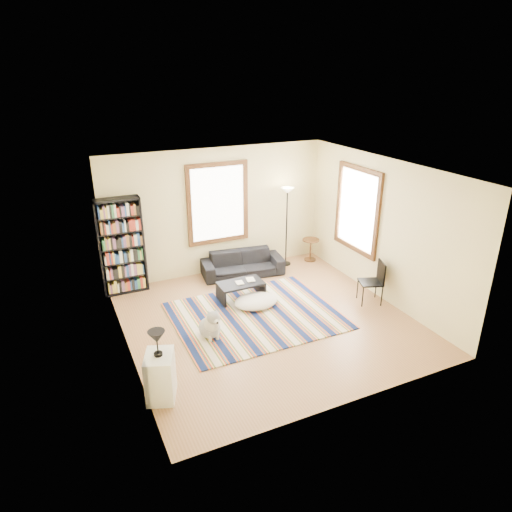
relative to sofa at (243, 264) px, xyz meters
name	(u,v)px	position (x,y,z in m)	size (l,w,h in m)	color
floor	(267,322)	(-0.39, -2.05, -0.31)	(5.00, 5.00, 0.10)	#A07049
ceiling	(269,167)	(-0.39, -2.05, 2.59)	(5.00, 5.00, 0.10)	white
wall_back	(217,211)	(-0.39, 0.50, 1.14)	(5.00, 0.10, 2.80)	beige
wall_front	(357,318)	(-0.39, -4.60, 1.14)	(5.00, 0.10, 2.80)	beige
wall_left	(118,276)	(-2.94, -2.05, 1.14)	(0.10, 5.00, 2.80)	beige
wall_right	(385,230)	(2.16, -2.05, 1.14)	(0.10, 5.00, 2.80)	beige
window_back	(218,203)	(-0.39, 0.42, 1.34)	(1.20, 0.06, 1.60)	white
window_right	(357,210)	(2.08, -1.25, 1.34)	(0.06, 1.20, 1.60)	white
rug	(255,315)	(-0.52, -1.82, -0.25)	(3.02, 2.41, 0.02)	#0D1A45
sofa	(243,264)	(0.00, 0.00, 0.00)	(1.81, 0.71, 0.53)	black
bookshelf	(121,246)	(-2.54, 0.27, 0.74)	(0.90, 0.30, 2.00)	black
coffee_table	(241,291)	(-0.50, -1.07, -0.08)	(0.90, 0.50, 0.36)	black
book_a	(236,283)	(-0.60, -1.07, 0.11)	(0.14, 0.19, 0.02)	beige
book_b	(247,280)	(-0.35, -1.02, 0.10)	(0.16, 0.22, 0.02)	beige
floor_cushion	(256,301)	(-0.35, -1.48, -0.15)	(0.87, 0.66, 0.22)	white
floor_lamp	(287,227)	(1.16, 0.10, 0.67)	(0.30, 0.30, 1.86)	black
side_table	(310,250)	(1.81, 0.06, 0.01)	(0.40, 0.40, 0.54)	#4F2D13
folding_chair	(370,282)	(1.76, -2.27, 0.17)	(0.42, 0.40, 0.86)	black
white_cabinet	(160,376)	(-2.69, -3.32, 0.09)	(0.38, 0.50, 0.70)	white
table_lamp	(157,343)	(-2.69, -3.32, 0.63)	(0.24, 0.24, 0.38)	black
dog	(209,322)	(-1.54, -2.12, 0.03)	(0.41, 0.58, 0.58)	silver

